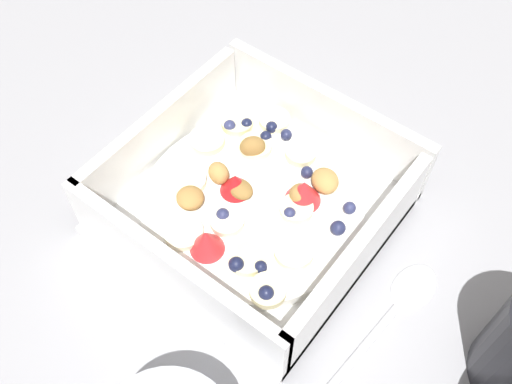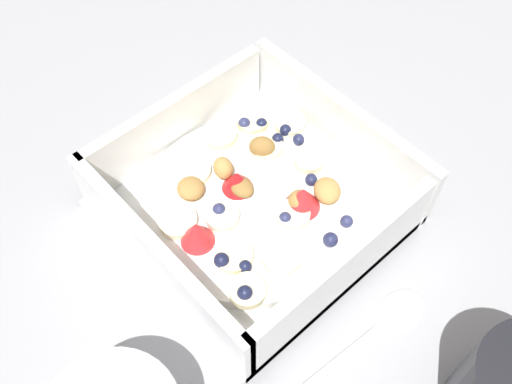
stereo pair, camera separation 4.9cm
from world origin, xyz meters
name	(u,v)px [view 1 (the left image)]	position (x,y,z in m)	size (l,w,h in m)	color
ground_plane	(236,205)	(0.00, 0.00, 0.00)	(2.40, 2.40, 0.00)	#9E9EA3
fruit_bowl	(256,198)	(-0.02, 0.00, 0.02)	(0.21, 0.21, 0.07)	white
spoon	(396,307)	(-0.16, 0.00, 0.00)	(0.04, 0.17, 0.01)	silver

